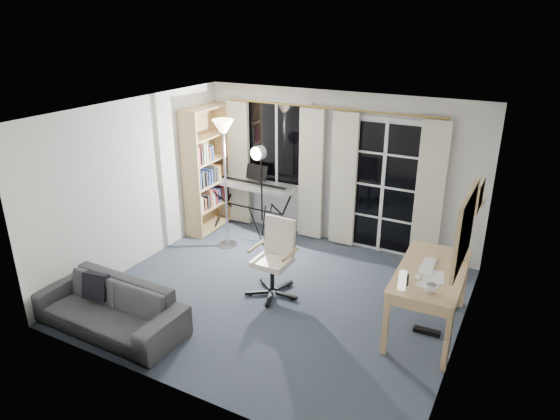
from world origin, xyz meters
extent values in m
cube|color=#313B48|center=(0.00, 0.00, -0.01)|extent=(4.50, 4.00, 0.02)
cube|color=white|center=(-1.05, 1.98, 1.50)|extent=(1.20, 0.06, 1.40)
cube|color=black|center=(-1.05, 1.95, 1.50)|extent=(1.10, 0.02, 1.30)
cube|color=white|center=(-1.05, 1.94, 1.50)|extent=(0.04, 0.03, 1.30)
cube|color=white|center=(0.75, 1.98, 1.02)|extent=(1.32, 0.06, 2.11)
cube|color=black|center=(0.45, 1.95, 1.02)|extent=(0.55, 0.02, 1.95)
cube|color=black|center=(1.05, 1.95, 1.02)|extent=(0.55, 0.02, 1.95)
cube|color=white|center=(0.75, 1.94, 1.02)|extent=(0.05, 0.04, 2.05)
cube|color=white|center=(0.75, 1.94, 0.55)|extent=(1.15, 0.03, 0.03)
cube|color=white|center=(0.75, 1.94, 1.05)|extent=(1.15, 0.03, 0.03)
cube|color=white|center=(0.75, 1.94, 1.55)|extent=(1.15, 0.03, 0.03)
cylinder|color=gold|center=(-0.15, 1.90, 2.15)|extent=(3.50, 0.03, 0.03)
cube|color=beige|center=(-1.75, 1.88, 1.08)|extent=(0.40, 0.07, 2.10)
cube|color=beige|center=(-0.40, 1.88, 1.08)|extent=(0.40, 0.07, 2.10)
cube|color=beige|center=(0.15, 1.88, 1.08)|extent=(0.40, 0.07, 2.10)
cube|color=beige|center=(1.45, 1.88, 1.08)|extent=(0.40, 0.07, 2.10)
cube|color=tan|center=(-2.07, 0.96, 1.05)|extent=(0.34, 0.05, 2.09)
cube|color=tan|center=(-2.11, 1.90, 1.05)|extent=(0.34, 0.05, 2.09)
cube|color=tan|center=(-2.24, 1.43, 1.05)|extent=(0.07, 0.94, 2.09)
cube|color=tan|center=(-2.09, 1.43, 0.03)|extent=(0.38, 0.96, 0.03)
cube|color=tan|center=(-2.09, 1.43, 0.42)|extent=(0.38, 0.96, 0.03)
cube|color=tan|center=(-2.09, 1.43, 0.82)|extent=(0.38, 0.96, 0.03)
cube|color=tan|center=(-2.09, 1.43, 1.21)|extent=(0.38, 0.96, 0.03)
cube|color=tan|center=(-2.09, 1.43, 1.61)|extent=(0.38, 0.96, 0.03)
cube|color=tan|center=(-2.09, 1.43, 2.06)|extent=(0.38, 0.96, 0.03)
cube|color=silver|center=(-2.05, 1.05, 0.57)|extent=(0.24, 0.07, 0.27)
cube|color=#A15F43|center=(-2.06, 1.15, 0.54)|extent=(0.24, 0.05, 0.21)
cube|color=#343434|center=(-2.06, 1.24, 0.55)|extent=(0.24, 0.05, 0.24)
cube|color=#A15F43|center=(-2.06, 1.32, 0.59)|extent=(0.24, 0.05, 0.31)
cube|color=silver|center=(-2.07, 1.40, 0.55)|extent=(0.24, 0.06, 0.24)
cube|color=#B93449|center=(-2.07, 1.49, 0.56)|extent=(0.24, 0.05, 0.25)
cube|color=navy|center=(-2.08, 1.57, 0.56)|extent=(0.24, 0.06, 0.25)
cube|color=#A15F43|center=(-2.08, 1.67, 0.55)|extent=(0.24, 0.04, 0.24)
cube|color=#B93449|center=(-2.08, 1.74, 0.56)|extent=(0.24, 0.07, 0.25)
cube|color=#343434|center=(-2.09, 1.84, 0.57)|extent=(0.24, 0.04, 0.27)
cube|color=navy|center=(-2.05, 1.05, 0.97)|extent=(0.24, 0.04, 0.29)
cube|color=#343434|center=(-2.06, 1.12, 0.97)|extent=(0.24, 0.07, 0.28)
cube|color=#343434|center=(-2.06, 1.23, 0.95)|extent=(0.24, 0.05, 0.24)
cube|color=navy|center=(-2.06, 1.31, 0.94)|extent=(0.24, 0.04, 0.22)
cube|color=navy|center=(-2.07, 1.38, 0.95)|extent=(0.24, 0.05, 0.24)
cube|color=#343434|center=(-2.07, 1.46, 0.97)|extent=(0.24, 0.04, 0.29)
cube|color=#343434|center=(-2.07, 1.54, 0.94)|extent=(0.24, 0.06, 0.23)
cube|color=#DEC053|center=(-2.08, 1.63, 0.95)|extent=(0.24, 0.05, 0.24)
cube|color=#A15F43|center=(-2.08, 1.71, 0.96)|extent=(0.24, 0.04, 0.26)
cube|color=#343434|center=(-2.08, 1.78, 0.95)|extent=(0.24, 0.04, 0.24)
cube|color=#B93449|center=(-2.05, 1.05, 1.38)|extent=(0.24, 0.05, 0.30)
cube|color=#343434|center=(-2.06, 1.13, 1.34)|extent=(0.24, 0.04, 0.23)
cube|color=silver|center=(-2.06, 1.20, 1.38)|extent=(0.24, 0.04, 0.31)
cube|color=silver|center=(-2.06, 1.28, 1.37)|extent=(0.24, 0.05, 0.29)
cube|color=#A15F43|center=(-2.07, 1.35, 1.34)|extent=(0.24, 0.04, 0.23)
cube|color=navy|center=(-2.07, 1.43, 1.35)|extent=(0.24, 0.05, 0.24)
cylinder|color=#B2B2B7|center=(-1.42, 0.98, 0.02)|extent=(0.36, 0.36, 0.03)
cylinder|color=#B2B2B7|center=(-1.42, 0.98, 0.96)|extent=(0.04, 0.04, 1.87)
cone|color=#FFE5B2|center=(-1.42, 0.98, 1.92)|extent=(0.39, 0.39, 0.19)
cylinder|color=black|center=(-1.92, 1.72, 0.39)|extent=(0.06, 0.70, 0.64)
cylinder|color=black|center=(-1.92, 1.72, 0.39)|extent=(0.06, 0.70, 0.64)
cylinder|color=black|center=(-0.81, 1.68, 0.39)|extent=(0.06, 0.70, 0.64)
cylinder|color=black|center=(-0.81, 1.68, 0.39)|extent=(0.06, 0.70, 0.64)
cylinder|color=black|center=(-1.36, 1.70, 0.39)|extent=(1.12, 0.08, 0.03)
cube|color=silver|center=(-1.36, 1.70, 0.82)|extent=(1.47, 0.43, 0.10)
cube|color=white|center=(-1.37, 1.61, 0.86)|extent=(1.35, 0.22, 0.02)
cube|color=black|center=(-1.37, 1.66, 0.87)|extent=(1.30, 0.15, 0.01)
cube|color=black|center=(-1.36, 1.81, 1.01)|extent=(0.39, 0.10, 0.24)
cylinder|color=black|center=(-0.91, 1.36, 0.29)|extent=(0.08, 0.25, 0.65)
cylinder|color=black|center=(-1.05, 1.48, 0.29)|extent=(0.19, 0.19, 0.65)
cylinder|color=black|center=(-1.09, 1.30, 0.29)|extent=(0.25, 0.09, 0.65)
cylinder|color=black|center=(-1.02, 1.38, 0.93)|extent=(0.03, 0.03, 1.13)
cylinder|color=silver|center=(-1.03, 1.33, 1.49)|extent=(0.24, 0.17, 0.22)
cylinder|color=white|center=(-1.04, 1.27, 1.49)|extent=(0.19, 0.06, 0.19)
cube|color=black|center=(0.14, 0.01, 0.04)|extent=(0.31, 0.05, 0.04)
cylinder|color=black|center=(0.22, 0.01, 0.02)|extent=(0.05, 0.05, 0.05)
cube|color=black|center=(0.00, 0.21, 0.04)|extent=(0.14, 0.31, 0.04)
cylinder|color=black|center=(0.02, 0.28, 0.02)|extent=(0.05, 0.05, 0.05)
cube|color=black|center=(-0.24, 0.13, 0.04)|extent=(0.28, 0.22, 0.04)
cylinder|color=black|center=(-0.30, 0.18, 0.02)|extent=(0.05, 0.05, 0.05)
cube|color=black|center=(-0.24, -0.11, 0.04)|extent=(0.28, 0.22, 0.04)
cylinder|color=black|center=(-0.30, -0.16, 0.02)|extent=(0.05, 0.05, 0.05)
cube|color=black|center=(0.00, -0.19, 0.04)|extent=(0.14, 0.31, 0.04)
cylinder|color=black|center=(0.02, -0.27, 0.02)|extent=(0.05, 0.05, 0.05)
cylinder|color=black|center=(-0.07, 0.01, 0.27)|extent=(0.06, 0.06, 0.38)
cube|color=white|center=(-0.07, 0.01, 0.48)|extent=(0.44, 0.44, 0.08)
cube|color=white|center=(-0.07, 0.22, 0.77)|extent=(0.42, 0.12, 0.50)
cube|color=black|center=(-0.07, 0.26, 0.79)|extent=(0.40, 0.10, 0.46)
cylinder|color=tan|center=(-0.32, 0.03, 0.63)|extent=(0.04, 0.38, 0.04)
cylinder|color=tan|center=(0.18, 0.03, 0.63)|extent=(0.04, 0.38, 0.04)
cube|color=tan|center=(1.88, 0.20, 0.75)|extent=(0.78, 1.46, 0.04)
cube|color=tan|center=(1.88, 0.20, 0.68)|extent=(0.73, 1.42, 0.10)
cube|color=tan|center=(1.59, -0.49, 0.36)|extent=(0.06, 0.06, 0.73)
cube|color=tan|center=(2.23, -0.47, 0.36)|extent=(0.06, 0.06, 0.73)
cube|color=tan|center=(1.53, 0.86, 0.36)|extent=(0.06, 0.06, 0.73)
cube|color=tan|center=(2.17, 0.88, 0.36)|extent=(0.06, 0.06, 0.73)
cube|color=silver|center=(2.08, 0.65, 0.78)|extent=(0.19, 0.13, 0.02)
cube|color=silver|center=(2.08, 0.65, 0.91)|extent=(0.04, 0.03, 0.23)
cube|color=silver|center=(2.08, 0.65, 1.07)|extent=(0.06, 0.55, 0.35)
cube|color=black|center=(2.06, 0.64, 1.07)|extent=(0.03, 0.51, 0.31)
cube|color=white|center=(1.82, 0.25, 0.78)|extent=(0.16, 0.44, 0.02)
cube|color=white|center=(1.78, -0.06, 0.78)|extent=(0.07, 0.10, 0.02)
cube|color=white|center=(1.93, 0.05, 0.77)|extent=(0.28, 0.34, 0.01)
cube|color=white|center=(1.91, -0.16, 0.77)|extent=(0.22, 0.16, 0.00)
cube|color=black|center=(1.71, -0.27, 0.83)|extent=(0.05, 0.04, 0.12)
cylinder|color=white|center=(1.69, -0.37, 0.87)|extent=(0.09, 0.09, 0.20)
cube|color=black|center=(1.93, 0.10, 0.03)|extent=(0.31, 0.09, 0.05)
imported|color=silver|center=(1.98, -0.30, 0.83)|extent=(0.13, 0.10, 0.13)
cube|color=tan|center=(2.23, -0.35, 1.55)|extent=(0.04, 0.94, 0.74)
cube|color=white|center=(2.21, -0.35, 1.55)|extent=(0.01, 0.84, 0.64)
cube|color=tan|center=(2.23, 0.55, 1.60)|extent=(0.03, 0.42, 0.32)
cube|color=#57AE5C|center=(2.21, 0.55, 1.60)|extent=(0.00, 0.36, 0.26)
cube|color=tan|center=(2.16, 1.05, 1.35)|extent=(0.16, 0.30, 0.02)
cone|color=white|center=(2.16, 1.05, 1.44)|extent=(0.12, 0.12, 0.15)
imported|color=#2F2F32|center=(-1.38, -1.55, 0.37)|extent=(1.90, 0.58, 0.74)
cube|color=black|center=(-1.65, -1.46, 0.44)|extent=(0.34, 0.22, 0.33)
camera|label=1|loc=(2.72, -4.98, 3.44)|focal=32.00mm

